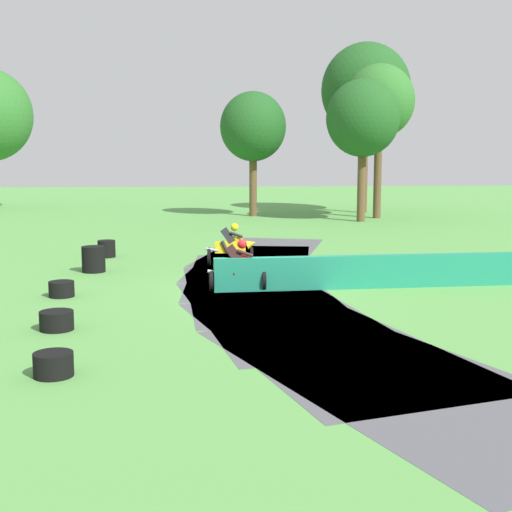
{
  "coord_description": "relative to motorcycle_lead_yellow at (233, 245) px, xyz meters",
  "views": [
    {
      "loc": [
        -1.45,
        -18.34,
        3.64
      ],
      "look_at": [
        0.02,
        0.28,
        0.9
      ],
      "focal_mm": 49.15,
      "sensor_mm": 36.0,
      "label": 1
    }
  ],
  "objects": [
    {
      "name": "safety_barrier",
      "position": [
        5.75,
        -4.1,
        -0.21
      ],
      "size": [
        12.92,
        1.01,
        0.9
      ],
      "primitive_type": "cube",
      "rotation": [
        0.0,
        0.0,
        -1.52
      ],
      "color": "#1E8466",
      "rests_on": "ground"
    },
    {
      "name": "tire_stack_near",
      "position": [
        -4.37,
        2.14,
        -0.36
      ],
      "size": [
        0.62,
        0.62,
        0.6
      ],
      "color": "black",
      "rests_on": "ground"
    },
    {
      "name": "tree_behind_barrier",
      "position": [
        9.05,
        20.08,
        6.77
      ],
      "size": [
        5.41,
        5.41,
        10.29
      ],
      "color": "brown",
      "rests_on": "ground"
    },
    {
      "name": "tree_distant",
      "position": [
        7.59,
        14.42,
        4.8
      ],
      "size": [
        3.9,
        3.9,
        7.55
      ],
      "color": "brown",
      "rests_on": "ground"
    },
    {
      "name": "motorcycle_lead_yellow",
      "position": [
        0.0,
        0.0,
        0.0
      ],
      "size": [
        1.7,
        0.77,
        1.43
      ],
      "color": "black",
      "rests_on": "ground"
    },
    {
      "name": "tire_stack_far",
      "position": [
        -4.05,
        -8.25,
        -0.46
      ],
      "size": [
        0.7,
        0.7,
        0.4
      ],
      "color": "black",
      "rests_on": "ground"
    },
    {
      "name": "ground_plane",
      "position": [
        0.42,
        -4.39,
        -0.66
      ],
      "size": [
        120.0,
        120.0,
        0.0
      ],
      "primitive_type": "plane",
      "color": "#569947"
    },
    {
      "name": "tree_far_left",
      "position": [
        8.95,
        16.35,
        5.81
      ],
      "size": [
        3.89,
        3.89,
        8.57
      ],
      "color": "brown",
      "rests_on": "ground"
    },
    {
      "name": "tire_stack_extra_a",
      "position": [
        -3.48,
        -11.37,
        -0.46
      ],
      "size": [
        0.66,
        0.66,
        0.4
      ],
      "color": "black",
      "rests_on": "ground"
    },
    {
      "name": "tire_stack_mid_a",
      "position": [
        -4.36,
        -0.99,
        -0.26
      ],
      "size": [
        0.72,
        0.72,
        0.8
      ],
      "color": "black",
      "rests_on": "ground"
    },
    {
      "name": "track_asphalt",
      "position": [
        1.01,
        -4.36,
        -0.65
      ],
      "size": [
        7.09,
        23.9,
        0.01
      ],
      "color": "#515156",
      "rests_on": "ground"
    },
    {
      "name": "tire_stack_mid_b",
      "position": [
        -4.61,
        -4.78,
        -0.46
      ],
      "size": [
        0.65,
        0.65,
        0.4
      ],
      "color": "black",
      "rests_on": "ground"
    },
    {
      "name": "tree_mid_rise",
      "position": [
        2.03,
        18.17,
        4.49
      ],
      "size": [
        3.81,
        3.81,
        7.19
      ],
      "color": "brown",
      "rests_on": "ground"
    },
    {
      "name": "motorcycle_chase_red",
      "position": [
        -0.0,
        -4.32,
        0.0
      ],
      "size": [
        1.68,
        0.73,
        1.43
      ],
      "color": "black",
      "rests_on": "ground"
    }
  ]
}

